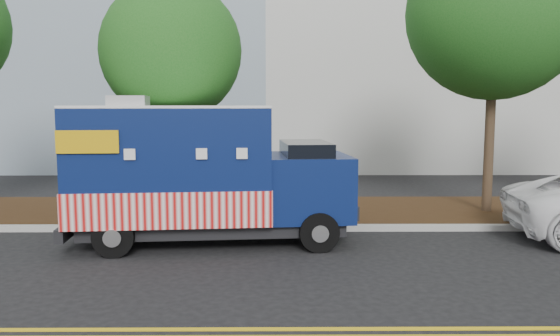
{
  "coord_description": "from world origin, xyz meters",
  "views": [
    {
      "loc": [
        2.44,
        -11.56,
        3.03
      ],
      "look_at": [
        2.53,
        0.6,
        1.63
      ],
      "focal_mm": 35.0,
      "sensor_mm": 36.0,
      "label": 1
    }
  ],
  "objects": [
    {
      "name": "ground",
      "position": [
        0.0,
        0.0,
        0.0
      ],
      "size": [
        120.0,
        120.0,
        0.0
      ],
      "primitive_type": "plane",
      "color": "black",
      "rests_on": "ground"
    },
    {
      "name": "curb",
      "position": [
        0.0,
        1.4,
        0.07
      ],
      "size": [
        120.0,
        0.18,
        0.15
      ],
      "primitive_type": "cube",
      "color": "#9E9E99",
      "rests_on": "ground"
    },
    {
      "name": "mulch_strip",
      "position": [
        0.0,
        3.5,
        0.07
      ],
      "size": [
        120.0,
        4.0,
        0.15
      ],
      "primitive_type": "cube",
      "color": "black",
      "rests_on": "ground"
    },
    {
      "name": "centerline_near",
      "position": [
        0.0,
        -4.45,
        0.01
      ],
      "size": [
        120.0,
        0.1,
        0.01
      ],
      "primitive_type": "cube",
      "color": "gold",
      "rests_on": "ground"
    },
    {
      "name": "tree_b",
      "position": [
        -0.24,
        2.67,
        4.4
      ],
      "size": [
        3.6,
        3.6,
        6.22
      ],
      "color": "#38281C",
      "rests_on": "ground"
    },
    {
      "name": "tree_c",
      "position": [
        8.23,
        3.18,
        5.47
      ],
      "size": [
        4.65,
        4.65,
        7.81
      ],
      "color": "#38281C",
      "rests_on": "ground"
    },
    {
      "name": "sign_post",
      "position": [
        -1.62,
        2.05,
        1.2
      ],
      "size": [
        0.06,
        0.06,
        2.4
      ],
      "primitive_type": "cube",
      "color": "#473828",
      "rests_on": "ground"
    },
    {
      "name": "food_truck",
      "position": [
        0.72,
        0.3,
        1.46
      ],
      "size": [
        6.31,
        2.81,
        3.23
      ],
      "rotation": [
        0.0,
        0.0,
        0.09
      ],
      "color": "black",
      "rests_on": "ground"
    }
  ]
}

